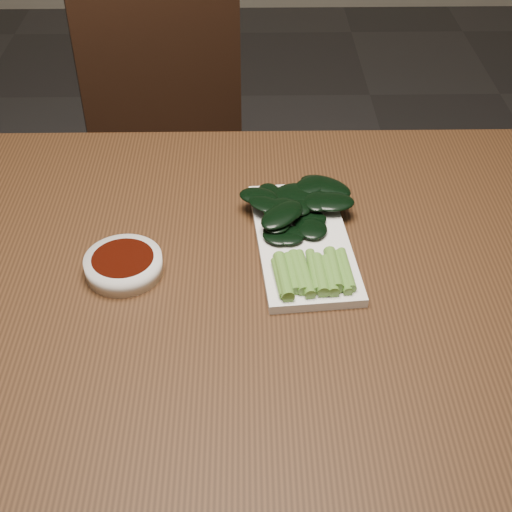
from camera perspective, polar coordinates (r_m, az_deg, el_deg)
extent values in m
cube|color=#3F2412|center=(1.01, -2.22, -2.43)|extent=(1.40, 0.80, 0.04)
cube|color=black|center=(1.68, -5.63, 3.97)|extent=(0.47, 0.47, 0.04)
cylinder|color=black|center=(1.69, -9.01, -6.19)|extent=(0.04, 0.04, 0.41)
cylinder|color=black|center=(1.74, 1.07, -3.93)|extent=(0.04, 0.04, 0.41)
cylinder|color=black|center=(1.93, -10.84, 0.22)|extent=(0.04, 0.04, 0.41)
cylinder|color=black|center=(1.97, -1.91, 2.05)|extent=(0.04, 0.04, 0.41)
cube|color=black|center=(1.70, -7.55, 13.66)|extent=(0.36, 0.14, 0.44)
cylinder|color=white|center=(1.01, -10.54, -0.73)|extent=(0.11, 0.11, 0.03)
cylinder|color=#330B04|center=(1.01, -10.62, -0.21)|extent=(0.09, 0.09, 0.00)
cube|color=white|center=(1.05, 3.76, 1.17)|extent=(0.16, 0.29, 0.01)
cylinder|color=#5C9031|center=(0.97, 1.87, -1.75)|extent=(0.02, 0.08, 0.01)
cylinder|color=#5C9031|center=(0.97, 2.21, -1.61)|extent=(0.03, 0.09, 0.02)
cylinder|color=#5C9031|center=(0.97, 2.86, -1.36)|extent=(0.02, 0.08, 0.01)
cylinder|color=#5C9031|center=(0.97, 3.39, -1.27)|extent=(0.03, 0.08, 0.02)
cylinder|color=#5C9031|center=(0.97, 3.89, -1.41)|extent=(0.03, 0.09, 0.02)
cylinder|color=#5C9031|center=(0.98, 4.64, -1.20)|extent=(0.02, 0.08, 0.01)
cylinder|color=#5C9031|center=(0.97, 5.13, -1.47)|extent=(0.02, 0.08, 0.02)
cylinder|color=#5C9031|center=(0.97, 5.89, -1.55)|extent=(0.02, 0.07, 0.02)
cylinder|color=#5C9031|center=(0.98, 6.22, -1.06)|extent=(0.02, 0.08, 0.02)
cylinder|color=#5C9031|center=(0.98, 6.90, -1.28)|extent=(0.02, 0.08, 0.01)
cylinder|color=#5C9031|center=(0.99, 7.24, -1.07)|extent=(0.02, 0.08, 0.01)
ellipsoid|color=black|center=(1.13, 4.44, 5.65)|extent=(0.08, 0.08, 0.01)
ellipsoid|color=black|center=(1.06, 2.08, 3.31)|extent=(0.09, 0.09, 0.01)
ellipsoid|color=black|center=(1.07, 2.15, 3.70)|extent=(0.08, 0.08, 0.01)
ellipsoid|color=black|center=(1.13, 5.56, 5.53)|extent=(0.10, 0.09, 0.02)
ellipsoid|color=black|center=(1.13, 0.56, 4.93)|extent=(0.05, 0.05, 0.01)
ellipsoid|color=black|center=(1.09, 3.34, 4.10)|extent=(0.05, 0.07, 0.01)
ellipsoid|color=black|center=(1.11, 3.04, 4.88)|extent=(0.10, 0.09, 0.01)
ellipsoid|color=black|center=(1.10, 5.13, 4.57)|extent=(0.07, 0.06, 0.01)
ellipsoid|color=black|center=(1.10, 0.22, 4.81)|extent=(0.07, 0.06, 0.01)
ellipsoid|color=black|center=(1.07, 4.37, 2.81)|extent=(0.07, 0.07, 0.01)
ellipsoid|color=black|center=(1.10, 6.00, 4.33)|extent=(0.07, 0.05, 0.01)
ellipsoid|color=black|center=(1.08, 0.77, 4.16)|extent=(0.07, 0.06, 0.01)
ellipsoid|color=black|center=(1.05, 4.51, 2.22)|extent=(0.05, 0.05, 0.01)
ellipsoid|color=black|center=(1.05, 1.71, 2.45)|extent=(0.05, 0.05, 0.01)
ellipsoid|color=black|center=(1.06, 1.89, 2.30)|extent=(0.04, 0.05, 0.01)
ellipsoid|color=black|center=(1.09, 4.90, 4.37)|extent=(0.05, 0.06, 0.01)
ellipsoid|color=black|center=(1.11, 1.04, 4.92)|extent=(0.04, 0.06, 0.01)
ellipsoid|color=black|center=(1.10, 1.24, 4.24)|extent=(0.06, 0.04, 0.01)
ellipsoid|color=black|center=(1.05, 1.79, 2.06)|extent=(0.05, 0.04, 0.01)
ellipsoid|color=black|center=(1.04, 1.62, 1.54)|extent=(0.06, 0.05, 0.01)
ellipsoid|color=black|center=(1.03, 2.65, 1.46)|extent=(0.05, 0.04, 0.01)
ellipsoid|color=black|center=(1.04, 2.94, 1.89)|extent=(0.05, 0.05, 0.01)
ellipsoid|color=black|center=(1.04, 1.56, 1.61)|extent=(0.04, 0.04, 0.01)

